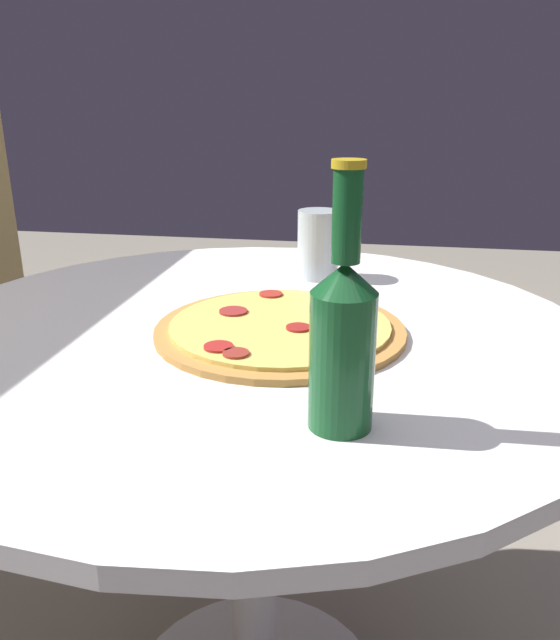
% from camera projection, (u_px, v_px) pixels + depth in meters
% --- Properties ---
extents(table, '(1.04, 1.04, 0.77)m').
position_uv_depth(table, '(250.00, 420.00, 0.99)').
color(table, white).
rests_on(table, ground_plane).
extents(pizza, '(0.36, 0.36, 0.02)m').
position_uv_depth(pizza, '(280.00, 328.00, 0.91)').
color(pizza, '#B77F3D').
rests_on(pizza, table).
extents(beer_bottle, '(0.07, 0.07, 0.27)m').
position_uv_depth(beer_bottle, '(343.00, 336.00, 0.62)').
color(beer_bottle, '#144C23').
rests_on(beer_bottle, table).
extents(drinking_glass, '(0.08, 0.08, 0.13)m').
position_uv_depth(drinking_glass, '(318.00, 245.00, 1.17)').
color(drinking_glass, silver).
rests_on(drinking_glass, table).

